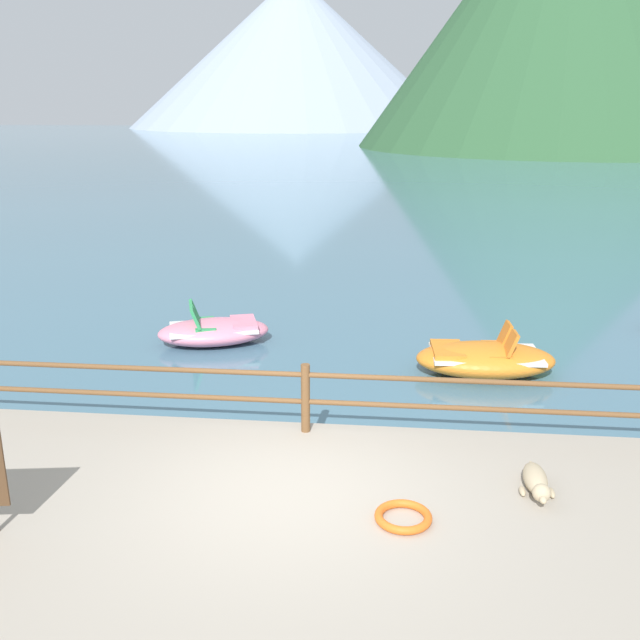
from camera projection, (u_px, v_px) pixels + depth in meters
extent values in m
plane|color=#477084|center=(379.00, 176.00, 46.23)|extent=(200.00, 200.00, 0.00)
cylinder|color=brown|center=(306.00, 398.00, 9.41)|extent=(0.12, 0.12, 0.95)
cylinder|color=brown|center=(305.00, 375.00, 9.32)|extent=(23.80, 0.07, 0.07)
cylinder|color=brown|center=(306.00, 402.00, 9.43)|extent=(23.80, 0.07, 0.07)
ellipsoid|color=tan|center=(535.00, 478.00, 8.11)|extent=(0.27, 0.64, 0.24)
sphere|color=tan|center=(541.00, 493.00, 7.74)|extent=(0.20, 0.20, 0.20)
ellipsoid|color=tan|center=(543.00, 500.00, 7.64)|extent=(0.08, 0.12, 0.08)
cylinder|color=tan|center=(532.00, 467.00, 8.53)|extent=(0.04, 0.22, 0.04)
ellipsoid|color=tan|center=(522.00, 491.00, 8.00)|extent=(0.07, 0.20, 0.07)
ellipsoid|color=tan|center=(552.00, 493.00, 7.96)|extent=(0.07, 0.20, 0.07)
torus|color=orange|center=(403.00, 517.00, 7.50)|extent=(0.61, 0.61, 0.09)
ellipsoid|color=orange|center=(485.00, 359.00, 12.56)|extent=(2.50, 1.45, 0.55)
cube|color=silver|center=(486.00, 354.00, 12.53)|extent=(1.95, 1.18, 0.06)
cube|color=orange|center=(494.00, 346.00, 12.75)|extent=(0.42, 0.42, 0.08)
cube|color=orange|center=(505.00, 334.00, 12.68)|extent=(0.23, 0.41, 0.43)
cube|color=orange|center=(499.00, 356.00, 12.25)|extent=(0.42, 0.42, 0.08)
cube|color=orange|center=(511.00, 344.00, 12.18)|extent=(0.23, 0.41, 0.43)
cube|color=orange|center=(448.00, 350.00, 12.54)|extent=(0.59, 0.95, 0.12)
ellipsoid|color=pink|center=(214.00, 332.00, 14.18)|extent=(2.46, 1.82, 0.49)
cube|color=silver|center=(213.00, 328.00, 14.15)|extent=(1.93, 1.47, 0.06)
cube|color=#339956|center=(205.00, 329.00, 13.87)|extent=(0.50, 0.50, 0.08)
cube|color=#339956|center=(196.00, 318.00, 13.78)|extent=(0.32, 0.44, 0.43)
cube|color=#339956|center=(204.00, 321.00, 14.33)|extent=(0.50, 0.50, 0.08)
cube|color=#339956|center=(195.00, 311.00, 14.23)|extent=(0.32, 0.44, 0.43)
cube|color=pink|center=(244.00, 323.00, 14.25)|extent=(0.72, 0.96, 0.12)
cone|color=#2D5633|center=(475.00, 62.00, 80.51)|extent=(23.30, 23.30, 17.84)
cone|color=#93A3B7|center=(295.00, 52.00, 134.17)|extent=(62.71, 62.71, 27.23)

